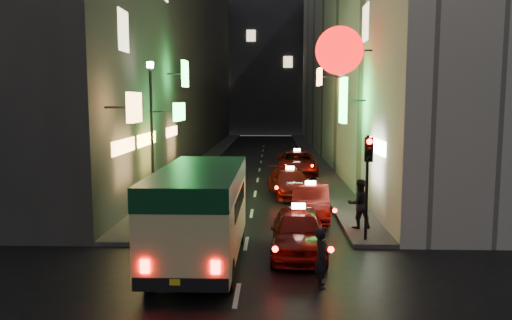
# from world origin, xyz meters

# --- Properties ---
(building_left) EXTENTS (7.52, 52.00, 18.00)m
(building_left) POSITION_xyz_m (-8.00, 33.99, 9.00)
(building_left) COLOR #3C3936
(building_left) RESTS_ON ground
(building_right) EXTENTS (8.35, 52.00, 18.00)m
(building_right) POSITION_xyz_m (8.00, 33.99, 9.00)
(building_right) COLOR beige
(building_right) RESTS_ON ground
(building_far) EXTENTS (30.00, 10.00, 22.00)m
(building_far) POSITION_xyz_m (0.00, 66.00, 11.00)
(building_far) COLOR #333338
(building_far) RESTS_ON ground
(sidewalk_left) EXTENTS (1.50, 52.00, 0.15)m
(sidewalk_left) POSITION_xyz_m (-4.25, 34.00, 0.07)
(sidewalk_left) COLOR #454340
(sidewalk_left) RESTS_ON ground
(sidewalk_right) EXTENTS (1.50, 52.00, 0.15)m
(sidewalk_right) POSITION_xyz_m (4.25, 34.00, 0.07)
(sidewalk_right) COLOR #454340
(sidewalk_right) RESTS_ON ground
(minibus) EXTENTS (2.32, 6.56, 2.82)m
(minibus) POSITION_xyz_m (-1.24, 6.44, 1.78)
(minibus) COLOR #D9CE88
(minibus) RESTS_ON ground
(taxi_near) EXTENTS (2.32, 5.31, 1.84)m
(taxi_near) POSITION_xyz_m (1.69, 7.47, 0.83)
(taxi_near) COLOR maroon
(taxi_near) RESTS_ON ground
(taxi_second) EXTENTS (2.35, 5.14, 1.77)m
(taxi_second) POSITION_xyz_m (2.43, 12.27, 0.80)
(taxi_second) COLOR maroon
(taxi_second) RESTS_ON ground
(taxi_third) EXTENTS (2.73, 5.14, 1.72)m
(taxi_third) POSITION_xyz_m (1.77, 17.07, 0.78)
(taxi_third) COLOR maroon
(taxi_third) RESTS_ON ground
(taxi_far) EXTENTS (2.41, 5.66, 1.95)m
(taxi_far) POSITION_xyz_m (2.48, 24.31, 0.89)
(taxi_far) COLOR maroon
(taxi_far) RESTS_ON ground
(pedestrian_crossing) EXTENTS (0.40, 0.59, 1.75)m
(pedestrian_crossing) POSITION_xyz_m (2.13, 4.62, 0.88)
(pedestrian_crossing) COLOR black
(pedestrian_crossing) RESTS_ON ground
(pedestrian_sidewalk) EXTENTS (0.85, 0.62, 2.04)m
(pedestrian_sidewalk) POSITION_xyz_m (4.04, 10.13, 1.17)
(pedestrian_sidewalk) COLOR black
(pedestrian_sidewalk) RESTS_ON sidewalk_right
(traffic_light) EXTENTS (0.26, 0.43, 3.50)m
(traffic_light) POSITION_xyz_m (4.00, 8.47, 2.69)
(traffic_light) COLOR black
(traffic_light) RESTS_ON sidewalk_right
(lamp_post) EXTENTS (0.28, 0.28, 6.22)m
(lamp_post) POSITION_xyz_m (-4.20, 13.00, 3.72)
(lamp_post) COLOR black
(lamp_post) RESTS_ON sidewalk_left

